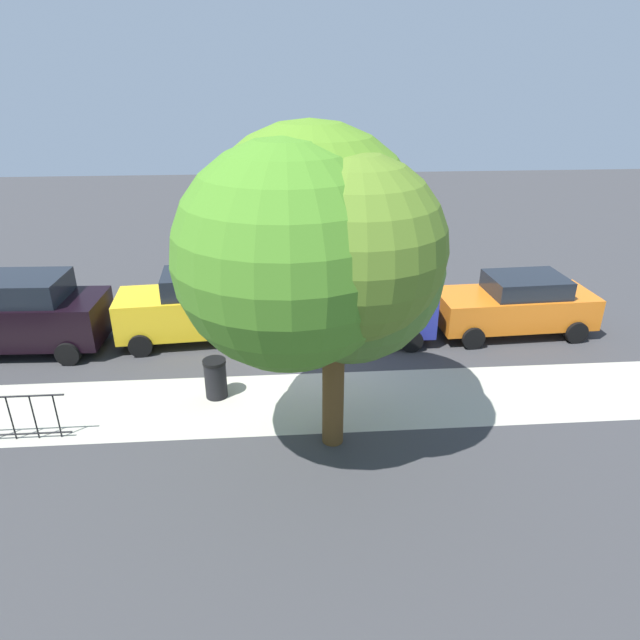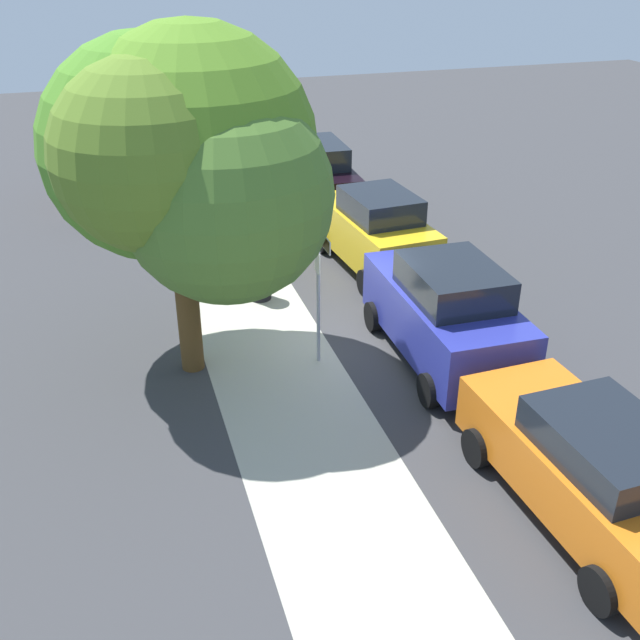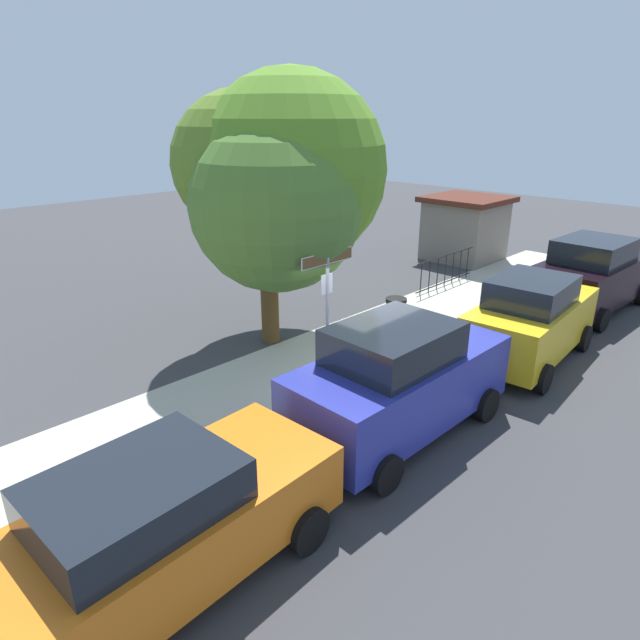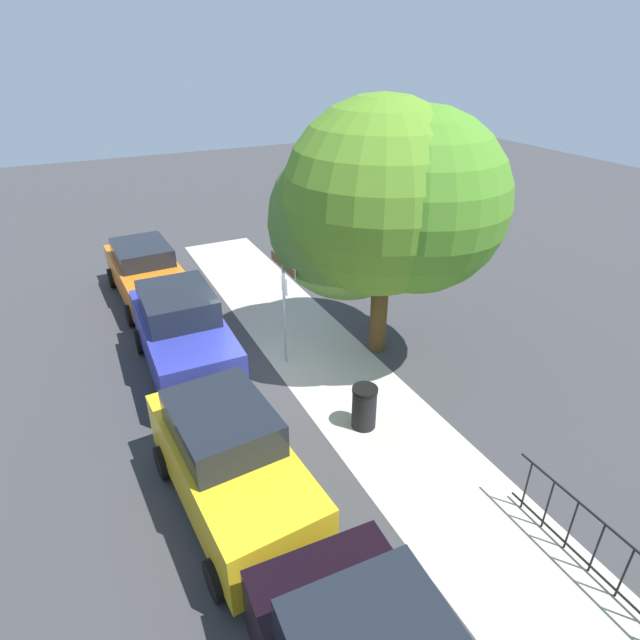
{
  "view_description": "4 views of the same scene",
  "coord_description": "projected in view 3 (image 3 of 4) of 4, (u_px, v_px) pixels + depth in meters",
  "views": [
    {
      "loc": [
        0.98,
        12.46,
        7.2
      ],
      "look_at": [
        0.08,
        0.37,
        1.69
      ],
      "focal_mm": 31.16,
      "sensor_mm": 36.0,
      "label": 1
    },
    {
      "loc": [
        -12.72,
        4.07,
        7.73
      ],
      "look_at": [
        -0.99,
        0.52,
        1.19
      ],
      "focal_mm": 41.62,
      "sensor_mm": 36.0,
      "label": 2
    },
    {
      "loc": [
        -8.11,
        -6.95,
        5.42
      ],
      "look_at": [
        -0.27,
        0.82,
        1.19
      ],
      "focal_mm": 30.22,
      "sensor_mm": 36.0,
      "label": 3
    },
    {
      "loc": [
        10.06,
        -3.81,
        7.33
      ],
      "look_at": [
        0.01,
        1.13,
        1.27
      ],
      "focal_mm": 29.13,
      "sensor_mm": 36.0,
      "label": 4
    }
  ],
  "objects": [
    {
      "name": "trash_bin",
      "position": [
        395.0,
        316.0,
        14.03
      ],
      "size": [
        0.55,
        0.55,
        0.98
      ],
      "color": "black",
      "rests_on": "ground_plane"
    },
    {
      "name": "car_blue",
      "position": [
        399.0,
        380.0,
        9.45
      ],
      "size": [
        4.41,
        2.09,
        2.13
      ],
      "rotation": [
        0.0,
        0.0,
        -0.01
      ],
      "color": "#293195",
      "rests_on": "ground_plane"
    },
    {
      "name": "shade_tree",
      "position": [
        280.0,
        176.0,
        12.34
      ],
      "size": [
        5.17,
        5.01,
        6.43
      ],
      "color": "brown",
      "rests_on": "ground_plane"
    },
    {
      "name": "sidewalk_strip",
      "position": [
        368.0,
        336.0,
        14.07
      ],
      "size": [
        24.0,
        2.6,
        0.0
      ],
      "primitive_type": "cube",
      "color": "#AFAC9B",
      "rests_on": "ground_plane"
    },
    {
      "name": "car_black",
      "position": [
        592.0,
        275.0,
        15.61
      ],
      "size": [
        4.67,
        2.26,
        2.14
      ],
      "rotation": [
        0.0,
        0.0,
        -0.04
      ],
      "color": "black",
      "rests_on": "ground_plane"
    },
    {
      "name": "utility_shed",
      "position": [
        465.0,
        228.0,
        21.12
      ],
      "size": [
        2.89,
        2.87,
        2.45
      ],
      "color": "slate",
      "rests_on": "ground_plane"
    },
    {
      "name": "car_yellow",
      "position": [
        531.0,
        320.0,
        12.34
      ],
      "size": [
        4.25,
        2.18,
        2.04
      ],
      "rotation": [
        0.0,
        0.0,
        0.08
      ],
      "color": "gold",
      "rests_on": "ground_plane"
    },
    {
      "name": "iron_fence",
      "position": [
        445.0,
        270.0,
        17.96
      ],
      "size": [
        3.29,
        0.04,
        1.07
      ],
      "color": "black",
      "rests_on": "ground_plane"
    },
    {
      "name": "ground_plane",
      "position": [
        355.0,
        376.0,
        11.89
      ],
      "size": [
        60.0,
        60.0,
        0.0
      ],
      "primitive_type": "plane",
      "color": "#38383A"
    },
    {
      "name": "street_sign",
      "position": [
        327.0,
        286.0,
        11.08
      ],
      "size": [
        1.46,
        0.07,
        3.02
      ],
      "color": "#9EA0A5",
      "rests_on": "ground_plane"
    },
    {
      "name": "car_orange",
      "position": [
        160.0,
        526.0,
        6.32
      ],
      "size": [
        4.59,
        2.18,
        1.76
      ],
      "rotation": [
        0.0,
        0.0,
        0.05
      ],
      "color": "orange",
      "rests_on": "ground_plane"
    }
  ]
}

